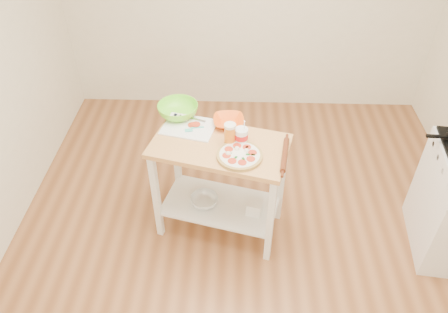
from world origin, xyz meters
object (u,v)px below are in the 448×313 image
green_bowl (178,110)px  rolling_pin (285,155)px  prep_island (220,170)px  shelf_glass_bowl (204,200)px  pizza (239,155)px  cutting_board (189,126)px  yogurt_tub (241,136)px  orange_bowl (229,122)px  shelf_bin (254,207)px  beer_pint (230,134)px  spatula (193,129)px  knife (185,117)px

green_bowl → rolling_pin: green_bowl is taller
prep_island → rolling_pin: bearing=-16.1°
prep_island → shelf_glass_bowl: 0.37m
pizza → prep_island: bearing=135.9°
cutting_board → shelf_glass_bowl: size_ratio=1.98×
yogurt_tub → shelf_glass_bowl: bearing=-174.3°
orange_bowl → green_bowl: (-0.41, 0.11, 0.02)m
shelf_glass_bowl → shelf_bin: (0.41, -0.09, 0.02)m
pizza → yogurt_tub: yogurt_tub is taller
yogurt_tub → pizza: bearing=-93.8°
prep_island → beer_pint: bearing=10.0°
orange_bowl → green_bowl: 0.43m
prep_island → yogurt_tub: bearing=10.2°
pizza → cutting_board: size_ratio=0.72×
spatula → shelf_glass_bowl: 0.65m
prep_island → yogurt_tub: size_ratio=5.20×
green_bowl → beer_pint: bearing=-39.5°
pizza → orange_bowl: 0.40m
green_bowl → shelf_glass_bowl: green_bowl is taller
prep_island → knife: (-0.29, 0.32, 0.28)m
cutting_board → shelf_glass_bowl: (0.12, -0.21, -0.61)m
pizza → rolling_pin: size_ratio=0.92×
pizza → orange_bowl: size_ratio=1.37×
orange_bowl → rolling_pin: 0.56m
green_bowl → yogurt_tub: bearing=-33.3°
cutting_board → prep_island: bearing=-26.1°
spatula → knife: size_ratio=0.56×
pizza → orange_bowl: bearing=102.7°
rolling_pin → yogurt_tub: bearing=152.3°
spatula → yogurt_tub: bearing=-30.4°
green_bowl → shelf_bin: size_ratio=2.76×
rolling_pin → green_bowl: bearing=148.8°
knife → orange_bowl: 0.35m
pizza → shelf_glass_bowl: 0.70m
pizza → knife: bearing=133.5°
cutting_board → yogurt_tub: 0.45m
knife → orange_bowl: bearing=9.8°
spatula → shelf_glass_bowl: spatula is taller
prep_island → shelf_bin: bearing=-17.2°
prep_island → pizza: (0.15, -0.14, 0.28)m
knife → rolling_pin: rolling_pin is taller
yogurt_tub → beer_pint: bearing=-169.7°
pizza → green_bowl: size_ratio=1.02×
knife → shelf_glass_bowl: size_ratio=1.14×
knife → orange_bowl: (0.35, -0.07, 0.01)m
knife → yogurt_tub: 0.53m
knife → shelf_glass_bowl: bearing=-43.1°
orange_bowl → shelf_glass_bowl: 0.71m
spatula → rolling_pin: (0.68, -0.30, 0.00)m
green_bowl → pizza: bearing=-45.4°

